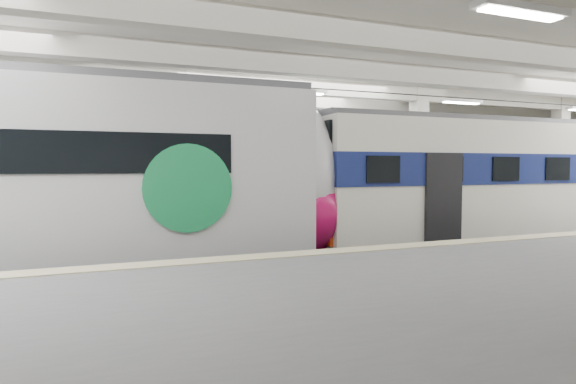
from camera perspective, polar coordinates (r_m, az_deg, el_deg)
name	(u,v)px	position (r m, az deg, el deg)	size (l,w,h in m)	color
station_hall	(366,143)	(11.12, 9.21, 5.79)	(36.00, 24.00, 5.75)	black
modern_emu	(64,187)	(11.31, -25.00, 0.56)	(14.41, 2.97, 4.62)	silver
older_rer	(494,184)	(15.92, 23.18, 0.83)	(12.29, 2.71, 4.11)	white
far_train	(180,175)	(16.99, -12.69, 1.95)	(14.75, 3.56, 4.65)	silver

